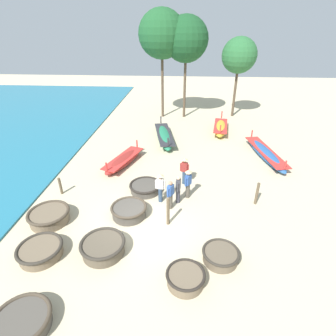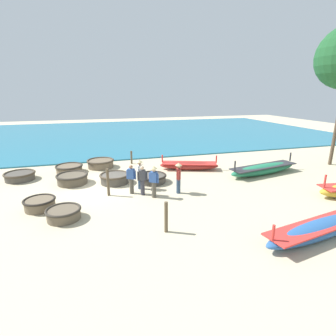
{
  "view_description": "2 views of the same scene",
  "coord_description": "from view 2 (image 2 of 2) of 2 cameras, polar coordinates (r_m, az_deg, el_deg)",
  "views": [
    {
      "loc": [
        1.91,
        -9.24,
        8.13
      ],
      "look_at": [
        1.07,
        3.46,
        1.16
      ],
      "focal_mm": 28.0,
      "sensor_mm": 36.0,
      "label": 1
    },
    {
      "loc": [
        14.37,
        -0.41,
        5.18
      ],
      "look_at": [
        0.61,
        3.59,
        1.02
      ],
      "focal_mm": 28.0,
      "sensor_mm": 36.0,
      "label": 2
    }
  ],
  "objects": [
    {
      "name": "coracle_tilted",
      "position": [
        12.04,
        -21.77,
        -9.15
      ],
      "size": [
        1.47,
        1.47,
        0.49
      ],
      "color": "brown",
      "rests_on": "ground"
    },
    {
      "name": "fisherman_crouching",
      "position": [
        13.6,
        -5.6,
        -2.54
      ],
      "size": [
        0.25,
        0.53,
        1.57
      ],
      "color": "#383842",
      "rests_on": "ground"
    },
    {
      "name": "long_boat_red_hull",
      "position": [
        18.27,
        20.08,
        -0.19
      ],
      "size": [
        2.07,
        5.48,
        1.18
      ],
      "color": "#237551",
      "rests_on": "ground"
    },
    {
      "name": "coracle_beside_post",
      "position": [
        15.8,
        -11.55,
        -2.13
      ],
      "size": [
        1.74,
        1.74,
        0.56
      ],
      "color": "#4C473F",
      "rests_on": "ground"
    },
    {
      "name": "coracle_weathered",
      "position": [
        13.45,
        -26.15,
        -6.95
      ],
      "size": [
        1.42,
        1.42,
        0.52
      ],
      "color": "brown",
      "rests_on": "ground"
    },
    {
      "name": "long_boat_blue_hull",
      "position": [
        18.22,
        4.6,
        0.58
      ],
      "size": [
        2.25,
        4.14,
        1.02
      ],
      "color": "maroon",
      "rests_on": "ground"
    },
    {
      "name": "fisherman_standing_right",
      "position": [
        14.42,
        -6.19,
        -0.95
      ],
      "size": [
        0.53,
        0.36,
        1.67
      ],
      "color": "#2D425B",
      "rests_on": "ground"
    },
    {
      "name": "coracle_nearest",
      "position": [
        19.26,
        -14.48,
        1.02
      ],
      "size": [
        1.91,
        1.91,
        0.58
      ],
      "color": "brown",
      "rests_on": "ground"
    },
    {
      "name": "fisherman_with_hat",
      "position": [
        13.74,
        2.31,
        -1.74
      ],
      "size": [
        0.51,
        0.36,
        1.67
      ],
      "color": "#2D425B",
      "rests_on": "ground"
    },
    {
      "name": "mooring_post_shoreline",
      "position": [
        13.83,
        -12.92,
        -3.06
      ],
      "size": [
        0.14,
        0.14,
        1.44
      ],
      "primitive_type": "cylinder",
      "color": "brown",
      "rests_on": "ground"
    },
    {
      "name": "fisherman_standing_left",
      "position": [
        13.86,
        -7.98,
        -2.25
      ],
      "size": [
        0.36,
        0.47,
        1.57
      ],
      "color": "#4C473D",
      "rests_on": "ground"
    },
    {
      "name": "long_boat_ochre_hull",
      "position": [
        11.56,
        30.53,
        -11.19
      ],
      "size": [
        1.92,
        5.71,
        1.05
      ],
      "color": "#285693",
      "rests_on": "ground"
    },
    {
      "name": "coracle_front_left",
      "position": [
        15.66,
        -3.52,
        -2.17
      ],
      "size": [
        1.76,
        1.76,
        0.48
      ],
      "color": "#4C473F",
      "rests_on": "ground"
    },
    {
      "name": "mooring_post_mid_beach",
      "position": [
        10.11,
        -0.41,
        -10.64
      ],
      "size": [
        0.14,
        0.14,
        1.24
      ],
      "primitive_type": "cylinder",
      "color": "brown",
      "rests_on": "ground"
    },
    {
      "name": "coracle_far_right",
      "position": [
        16.37,
        -20.11,
        -2.13
      ],
      "size": [
        1.82,
        1.82,
        0.58
      ],
      "color": "brown",
      "rests_on": "ground"
    },
    {
      "name": "coracle_front_right",
      "position": [
        18.41,
        -29.56,
        -1.47
      ],
      "size": [
        1.8,
        1.8,
        0.49
      ],
      "color": "#4C473F",
      "rests_on": "ground"
    },
    {
      "name": "ground_plane",
      "position": [
        15.28,
        -13.74,
        -4.13
      ],
      "size": [
        80.0,
        80.0,
        0.0
      ],
      "primitive_type": "plane",
      "color": "#C6B793"
    },
    {
      "name": "coracle_far_left",
      "position": [
        18.74,
        -20.7,
        -0.06
      ],
      "size": [
        1.78,
        1.78,
        0.51
      ],
      "color": "brown",
      "rests_on": "ground"
    },
    {
      "name": "fisherman_hauling",
      "position": [
        13.19,
        -3.11,
        -2.52
      ],
      "size": [
        0.37,
        0.45,
        1.67
      ],
      "color": "#4C473D",
      "rests_on": "ground"
    },
    {
      "name": "mooring_post_inland",
      "position": [
        19.8,
        -7.97,
        2.31
      ],
      "size": [
        0.14,
        0.14,
        0.98
      ],
      "primitive_type": "cylinder",
      "color": "brown",
      "rests_on": "ground"
    },
    {
      "name": "sea",
      "position": [
        34.84,
        -8.84,
        7.51
      ],
      "size": [
        28.0,
        52.0,
        0.1
      ],
      "primitive_type": "cube",
      "color": "teal",
      "rests_on": "ground"
    }
  ]
}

